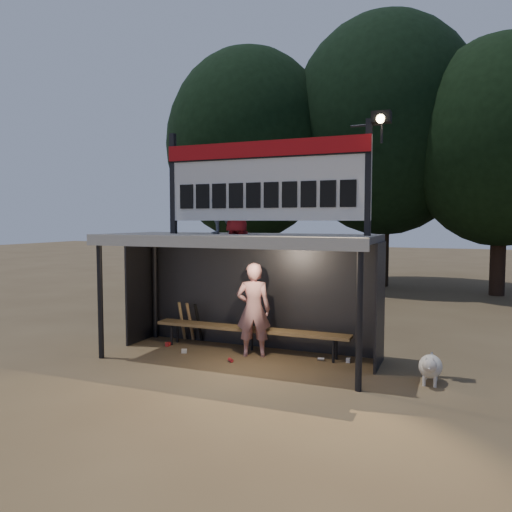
% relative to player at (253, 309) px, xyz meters
% --- Properties ---
extents(ground, '(80.00, 80.00, 0.00)m').
position_rel_player_xyz_m(ground, '(-0.19, -0.30, -0.89)').
color(ground, brown).
rests_on(ground, ground).
extents(player, '(0.75, 0.61, 1.79)m').
position_rel_player_xyz_m(player, '(0.00, 0.00, 0.00)').
color(player, silver).
rests_on(player, ground).
extents(child_a, '(0.68, 0.64, 1.11)m').
position_rel_player_xyz_m(child_a, '(-0.63, -0.15, 1.98)').
color(child_a, gray).
rests_on(child_a, dugout_shelter).
extents(child_b, '(0.59, 0.43, 1.12)m').
position_rel_player_xyz_m(child_b, '(-0.25, -0.16, 1.99)').
color(child_b, maroon).
rests_on(child_b, dugout_shelter).
extents(dugout_shelter, '(5.10, 2.08, 2.32)m').
position_rel_player_xyz_m(dugout_shelter, '(-0.19, -0.06, 0.95)').
color(dugout_shelter, '#404043').
rests_on(dugout_shelter, ground).
extents(scoreboard_assembly, '(4.10, 0.27, 1.99)m').
position_rel_player_xyz_m(scoreboard_assembly, '(0.37, -0.31, 2.43)').
color(scoreboard_assembly, black).
rests_on(scoreboard_assembly, dugout_shelter).
extents(bench, '(4.00, 0.35, 0.48)m').
position_rel_player_xyz_m(bench, '(-0.19, 0.25, -0.46)').
color(bench, olive).
rests_on(bench, ground).
extents(tree_left, '(6.46, 6.46, 9.27)m').
position_rel_player_xyz_m(tree_left, '(-4.19, 9.70, 4.62)').
color(tree_left, black).
rests_on(tree_left, ground).
extents(tree_mid, '(7.22, 7.22, 10.36)m').
position_rel_player_xyz_m(tree_mid, '(0.81, 11.20, 5.27)').
color(tree_mid, black).
rests_on(tree_mid, ground).
extents(tree_right, '(6.08, 6.08, 8.72)m').
position_rel_player_xyz_m(tree_right, '(4.81, 10.20, 4.30)').
color(tree_right, black).
rests_on(tree_right, ground).
extents(dog, '(0.36, 0.81, 0.49)m').
position_rel_player_xyz_m(dog, '(3.20, -0.44, -0.61)').
color(dog, silver).
rests_on(dog, ground).
extents(bats, '(0.48, 0.33, 0.84)m').
position_rel_player_xyz_m(bats, '(-1.67, 0.52, -0.46)').
color(bats, '#A7834E').
rests_on(bats, ground).
extents(litter, '(3.74, 0.89, 0.08)m').
position_rel_player_xyz_m(litter, '(-0.10, -0.08, -0.85)').
color(litter, red).
rests_on(litter, ground).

